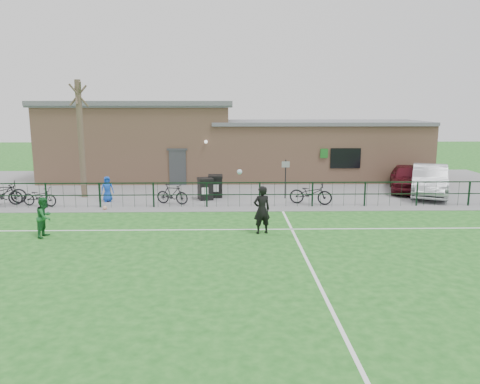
{
  "coord_description": "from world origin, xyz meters",
  "views": [
    {
      "loc": [
        -0.43,
        -13.61,
        4.88
      ],
      "look_at": [
        0.0,
        5.0,
        1.3
      ],
      "focal_mm": 35.0,
      "sensor_mm": 36.0,
      "label": 1
    }
  ],
  "objects_px": {
    "wheelie_bin_right": "(215,187)",
    "bicycle_c": "(40,197)",
    "wheelie_bin_left": "(205,190)",
    "car_silver": "(429,180)",
    "sign_post": "(285,179)",
    "bicycle_e": "(311,193)",
    "outfield_player": "(45,217)",
    "car_maroon": "(407,178)",
    "ball_ground": "(105,208)",
    "bicycle_a": "(3,193)",
    "bicycle_b": "(3,194)",
    "bicycle_d": "(172,194)",
    "bare_tree": "(81,140)",
    "spectator_child": "(107,189)"
  },
  "relations": [
    {
      "from": "bicycle_e",
      "to": "ball_ground",
      "type": "relative_size",
      "value": 10.47
    },
    {
      "from": "car_silver",
      "to": "bicycle_d",
      "type": "height_order",
      "value": "car_silver"
    },
    {
      "from": "sign_post",
      "to": "ball_ground",
      "type": "height_order",
      "value": "sign_post"
    },
    {
      "from": "bicycle_c",
      "to": "outfield_player",
      "type": "height_order",
      "value": "outfield_player"
    },
    {
      "from": "bare_tree",
      "to": "bicycle_b",
      "type": "bearing_deg",
      "value": -149.19
    },
    {
      "from": "bicycle_a",
      "to": "bicycle_e",
      "type": "relative_size",
      "value": 1.03
    },
    {
      "from": "bicycle_b",
      "to": "outfield_player",
      "type": "height_order",
      "value": "outfield_player"
    },
    {
      "from": "bare_tree",
      "to": "car_silver",
      "type": "height_order",
      "value": "bare_tree"
    },
    {
      "from": "sign_post",
      "to": "bicycle_d",
      "type": "height_order",
      "value": "sign_post"
    },
    {
      "from": "bicycle_d",
      "to": "bicycle_a",
      "type": "bearing_deg",
      "value": 106.75
    },
    {
      "from": "car_maroon",
      "to": "ball_ground",
      "type": "height_order",
      "value": "car_maroon"
    },
    {
      "from": "ball_ground",
      "to": "bicycle_d",
      "type": "bearing_deg",
      "value": 20.82
    },
    {
      "from": "car_maroon",
      "to": "outfield_player",
      "type": "distance_m",
      "value": 18.65
    },
    {
      "from": "car_maroon",
      "to": "bicycle_d",
      "type": "relative_size",
      "value": 2.7
    },
    {
      "from": "bicycle_e",
      "to": "outfield_player",
      "type": "height_order",
      "value": "outfield_player"
    },
    {
      "from": "bicycle_c",
      "to": "ball_ground",
      "type": "distance_m",
      "value": 3.4
    },
    {
      "from": "wheelie_bin_left",
      "to": "sign_post",
      "type": "relative_size",
      "value": 0.51
    },
    {
      "from": "wheelie_bin_left",
      "to": "bicycle_a",
      "type": "height_order",
      "value": "bicycle_a"
    },
    {
      "from": "wheelie_bin_left",
      "to": "bicycle_b",
      "type": "bearing_deg",
      "value": 171.84
    },
    {
      "from": "bicycle_a",
      "to": "ball_ground",
      "type": "height_order",
      "value": "bicycle_a"
    },
    {
      "from": "wheelie_bin_right",
      "to": "car_silver",
      "type": "relative_size",
      "value": 0.22
    },
    {
      "from": "bare_tree",
      "to": "car_silver",
      "type": "relative_size",
      "value": 1.23
    },
    {
      "from": "car_maroon",
      "to": "ball_ground",
      "type": "bearing_deg",
      "value": -147.65
    },
    {
      "from": "bicycle_e",
      "to": "outfield_player",
      "type": "distance_m",
      "value": 11.95
    },
    {
      "from": "sign_post",
      "to": "bicycle_e",
      "type": "bearing_deg",
      "value": -53.27
    },
    {
      "from": "bicycle_d",
      "to": "bicycle_b",
      "type": "bearing_deg",
      "value": 108.31
    },
    {
      "from": "outfield_player",
      "to": "ball_ground",
      "type": "height_order",
      "value": "outfield_player"
    },
    {
      "from": "car_maroon",
      "to": "spectator_child",
      "type": "distance_m",
      "value": 16.07
    },
    {
      "from": "bicycle_d",
      "to": "bicycle_e",
      "type": "height_order",
      "value": "bicycle_e"
    },
    {
      "from": "car_maroon",
      "to": "bicycle_e",
      "type": "distance_m",
      "value": 6.71
    },
    {
      "from": "wheelie_bin_left",
      "to": "bicycle_d",
      "type": "relative_size",
      "value": 0.62
    },
    {
      "from": "wheelie_bin_left",
      "to": "bicycle_e",
      "type": "bearing_deg",
      "value": -28.78
    },
    {
      "from": "wheelie_bin_right",
      "to": "bicycle_c",
      "type": "relative_size",
      "value": 0.61
    },
    {
      "from": "sign_post",
      "to": "bicycle_c",
      "type": "height_order",
      "value": "sign_post"
    },
    {
      "from": "car_maroon",
      "to": "bicycle_d",
      "type": "xyz_separation_m",
      "value": [
        -12.6,
        -3.01,
        -0.26
      ]
    },
    {
      "from": "sign_post",
      "to": "bare_tree",
      "type": "bearing_deg",
      "value": 176.73
    },
    {
      "from": "wheelie_bin_left",
      "to": "bicycle_a",
      "type": "bearing_deg",
      "value": 170.45
    },
    {
      "from": "car_silver",
      "to": "ball_ground",
      "type": "xyz_separation_m",
      "value": [
        -16.31,
        -2.96,
        -0.73
      ]
    },
    {
      "from": "bicycle_a",
      "to": "spectator_child",
      "type": "relative_size",
      "value": 1.68
    },
    {
      "from": "ball_ground",
      "to": "spectator_child",
      "type": "bearing_deg",
      "value": 99.99
    },
    {
      "from": "wheelie_bin_left",
      "to": "bicycle_e",
      "type": "xyz_separation_m",
      "value": [
        5.16,
        -1.26,
        0.03
      ]
    },
    {
      "from": "spectator_child",
      "to": "bicycle_d",
      "type": "bearing_deg",
      "value": -31.53
    },
    {
      "from": "bare_tree",
      "to": "spectator_child",
      "type": "distance_m",
      "value": 3.04
    },
    {
      "from": "bicycle_a",
      "to": "bicycle_b",
      "type": "distance_m",
      "value": 0.26
    },
    {
      "from": "car_maroon",
      "to": "car_silver",
      "type": "relative_size",
      "value": 0.89
    },
    {
      "from": "wheelie_bin_left",
      "to": "car_silver",
      "type": "bearing_deg",
      "value": -11.43
    },
    {
      "from": "wheelie_bin_left",
      "to": "ball_ground",
      "type": "height_order",
      "value": "wheelie_bin_left"
    },
    {
      "from": "car_silver",
      "to": "bicycle_d",
      "type": "distance_m",
      "value": 13.47
    },
    {
      "from": "bare_tree",
      "to": "bicycle_a",
      "type": "relative_size",
      "value": 2.84
    },
    {
      "from": "wheelie_bin_right",
      "to": "car_silver",
      "type": "height_order",
      "value": "car_silver"
    }
  ]
}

